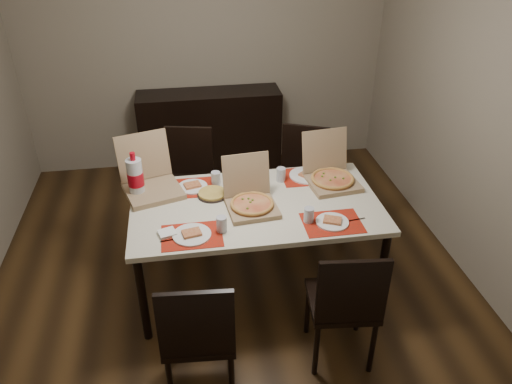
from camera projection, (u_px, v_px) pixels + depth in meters
ground at (230, 270)px, 4.15m from camera, size 3.80×4.00×0.02m
room_walls at (217, 46)px, 3.61m from camera, size 3.84×4.02×2.62m
sideboard at (210, 132)px, 5.41m from camera, size 1.50×0.40×0.90m
dining_table at (256, 211)px, 3.65m from camera, size 1.80×1.00×0.75m
chair_near_left at (199, 333)px, 2.87m from camera, size 0.45×0.45×0.93m
chair_near_right at (345, 302)px, 3.09m from camera, size 0.46×0.46×0.93m
chair_far_left at (189, 175)px, 4.47m from camera, size 0.50×0.50×0.93m
chair_far_right at (302, 174)px, 4.49m from camera, size 0.55×0.55×0.93m
setting_near_left at (197, 232)px, 3.28m from camera, size 0.46×0.30×0.11m
setting_near_right at (325, 220)px, 3.40m from camera, size 0.44×0.30×0.11m
setting_far_left at (196, 185)px, 3.81m from camera, size 0.51×0.30×0.11m
setting_far_right at (301, 175)px, 3.94m from camera, size 0.48×0.30×0.11m
napkin_loose at (263, 210)px, 3.54m from camera, size 0.14×0.15×0.02m
pizza_box_center at (251, 201)px, 3.55m from camera, size 0.38×0.41×0.35m
pizza_box_right at (331, 176)px, 3.85m from camera, size 0.41×0.45×0.37m
pizza_box_left at (151, 183)px, 3.75m from camera, size 0.50×0.53×0.40m
faina_plate at (212, 194)px, 3.71m from camera, size 0.23×0.23×0.03m
dip_bowl at (257, 192)px, 3.73m from camera, size 0.15×0.15×0.03m
soda_bottle at (136, 178)px, 3.64m from camera, size 0.12×0.12×0.35m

